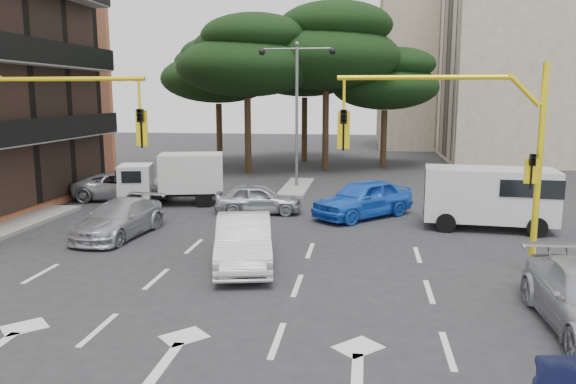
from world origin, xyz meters
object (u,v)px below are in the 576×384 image
Objects in this scene: car_silver_wagon at (119,219)px; van_white at (489,198)px; car_white_hatch at (244,241)px; signal_mast_right at (474,139)px; street_lamp_center at (297,89)px; car_silver_cross_b at (259,199)px; signal_mast_left at (29,134)px; box_truck_a at (173,179)px; car_blue_compact at (363,199)px; car_silver_cross_a at (125,186)px.

car_silver_wagon is 0.94× the size of van_white.
van_white is at bearing 23.97° from car_white_hatch.
signal_mast_right is 0.77× the size of street_lamp_center.
van_white is (9.33, -1.57, 0.56)m from car_silver_cross_b.
van_white reaches higher than car_silver_cross_b.
signal_mast_left is 1.23× the size of box_truck_a.
car_blue_compact reaches higher than car_silver_cross_a.
car_silver_wagon is 13.99m from van_white.
car_blue_compact is at bearing -98.01° from car_silver_cross_b.
signal_mast_left is 1.25× the size of van_white.
box_truck_a is at bearing 108.70° from car_white_hatch.
car_white_hatch is 0.94× the size of car_silver_cross_a.
street_lamp_center is 1.65× the size of car_blue_compact.
car_silver_cross_b is at bearing 50.29° from signal_mast_left.
van_white is at bearing -105.26° from car_silver_cross_b.
car_white_hatch is 1.02× the size of car_silver_wagon.
car_silver_cross_a is at bearing 66.34° from car_silver_cross_b.
signal_mast_right is 10.98m from car_silver_cross_b.
car_white_hatch is at bearing -71.32° from car_blue_compact.
car_silver_cross_b is at bearing -96.97° from street_lamp_center.
street_lamp_center reaches higher than box_truck_a.
signal_mast_left reaches higher than car_silver_wagon.
car_silver_cross_b is at bearing -122.76° from box_truck_a.
van_white is (1.70, 5.62, -2.68)m from signal_mast_right.
van_white is (16.50, -3.89, 0.52)m from car_silver_cross_a.
street_lamp_center is 8.57m from box_truck_a.
signal_mast_right is at bearing -130.33° from car_silver_cross_a.
street_lamp_center is 12.67m from van_white.
van_white is at bearing 27.96° from car_blue_compact.
signal_mast_right is at bearing -139.00° from car_silver_cross_b.
car_silver_wagon is (-8.82, -4.51, -0.15)m from car_blue_compact.
car_blue_compact is at bearing -62.15° from street_lamp_center.
car_silver_wagon is (1.68, 2.50, -3.23)m from signal_mast_left.
signal_mast_right is 1.23× the size of box_truck_a.
car_white_hatch is 6.05m from car_silver_wagon.
van_white reaches higher than box_truck_a.
signal_mast_right reaches higher than car_silver_cross_b.
car_white_hatch reaches higher than car_silver_cross_b.
car_silver_cross_b is 9.48m from van_white.
signal_mast_left is 1.30× the size of car_white_hatch.
car_silver_cross_b is at bearing 85.56° from car_white_hatch.
car_silver_cross_a is 1.29× the size of car_silver_cross_b.
signal_mast_left is 13.00m from car_blue_compact.
car_white_hatch is 12.86m from car_silver_cross_a.
car_silver_cross_b is (-1.01, 7.61, -0.12)m from car_white_hatch.
car_white_hatch is 0.98× the size of car_blue_compact.
box_truck_a is at bearing 144.17° from signal_mast_right.
car_silver_cross_a is 7.53m from car_silver_cross_b.
signal_mast_right is 1.30× the size of car_white_hatch.
car_silver_wagon reaches higher than car_silver_cross_b.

